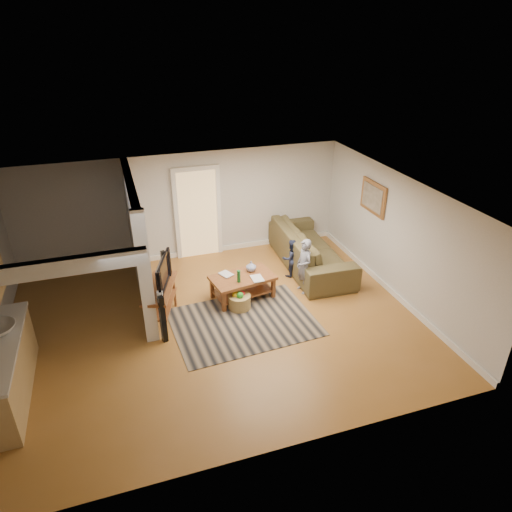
{
  "coord_description": "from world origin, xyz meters",
  "views": [
    {
      "loc": [
        -1.49,
        -6.9,
        5.08
      ],
      "look_at": [
        0.9,
        0.4,
        1.1
      ],
      "focal_mm": 32.0,
      "sensor_mm": 36.0,
      "label": 1
    }
  ],
  "objects_px": {
    "speaker_right": "(165,271)",
    "child": "(303,291)",
    "toddler": "(290,276)",
    "coffee_table": "(243,281)",
    "sofa": "(308,264)",
    "toy_basket": "(239,301)",
    "tv_console": "(161,290)",
    "speaker_left": "(163,319)"
  },
  "relations": [
    {
      "from": "tv_console",
      "to": "speaker_right",
      "type": "relative_size",
      "value": 1.44
    },
    {
      "from": "child",
      "to": "toddler",
      "type": "xyz_separation_m",
      "value": [
        -0.0,
        0.69,
        0.0
      ]
    },
    {
      "from": "speaker_right",
      "to": "toddler",
      "type": "height_order",
      "value": "speaker_right"
    },
    {
      "from": "coffee_table",
      "to": "tv_console",
      "type": "xyz_separation_m",
      "value": [
        -1.68,
        -0.38,
        0.32
      ]
    },
    {
      "from": "sofa",
      "to": "coffee_table",
      "type": "distance_m",
      "value": 2.08
    },
    {
      "from": "coffee_table",
      "to": "toy_basket",
      "type": "bearing_deg",
      "value": -117.19
    },
    {
      "from": "speaker_right",
      "to": "toddler",
      "type": "bearing_deg",
      "value": -13.74
    },
    {
      "from": "tv_console",
      "to": "coffee_table",
      "type": "bearing_deg",
      "value": 30.85
    },
    {
      "from": "speaker_right",
      "to": "toy_basket",
      "type": "xyz_separation_m",
      "value": [
        1.28,
        -1.16,
        -0.29
      ]
    },
    {
      "from": "coffee_table",
      "to": "child",
      "type": "bearing_deg",
      "value": -7.99
    },
    {
      "from": "speaker_right",
      "to": "child",
      "type": "bearing_deg",
      "value": -27.44
    },
    {
      "from": "sofa",
      "to": "toy_basket",
      "type": "bearing_deg",
      "value": 123.91
    },
    {
      "from": "sofa",
      "to": "speaker_right",
      "type": "xyz_separation_m",
      "value": [
        -3.32,
        -0.08,
        0.45
      ]
    },
    {
      "from": "speaker_left",
      "to": "child",
      "type": "relative_size",
      "value": 0.78
    },
    {
      "from": "toy_basket",
      "to": "tv_console",
      "type": "bearing_deg",
      "value": -179.91
    },
    {
      "from": "toddler",
      "to": "coffee_table",
      "type": "bearing_deg",
      "value": 17.49
    },
    {
      "from": "speaker_left",
      "to": "tv_console",
      "type": "bearing_deg",
      "value": 68.05
    },
    {
      "from": "tv_console",
      "to": "speaker_left",
      "type": "height_order",
      "value": "tv_console"
    },
    {
      "from": "child",
      "to": "toddler",
      "type": "relative_size",
      "value": 1.35
    },
    {
      "from": "toy_basket",
      "to": "speaker_left",
      "type": "bearing_deg",
      "value": -159.15
    },
    {
      "from": "speaker_right",
      "to": "toddler",
      "type": "relative_size",
      "value": 1.03
    },
    {
      "from": "coffee_table",
      "to": "speaker_right",
      "type": "bearing_deg",
      "value": 151.85
    },
    {
      "from": "tv_console",
      "to": "speaker_right",
      "type": "distance_m",
      "value": 1.21
    },
    {
      "from": "toy_basket",
      "to": "child",
      "type": "bearing_deg",
      "value": 7.74
    },
    {
      "from": "speaker_left",
      "to": "toddler",
      "type": "xyz_separation_m",
      "value": [
        3.0,
        1.48,
        -0.46
      ]
    },
    {
      "from": "sofa",
      "to": "speaker_left",
      "type": "distance_m",
      "value": 4.07
    },
    {
      "from": "coffee_table",
      "to": "speaker_right",
      "type": "xyz_separation_m",
      "value": [
        -1.47,
        0.79,
        0.07
      ]
    },
    {
      "from": "tv_console",
      "to": "toddler",
      "type": "xyz_separation_m",
      "value": [
        2.94,
        0.89,
        -0.7
      ]
    },
    {
      "from": "coffee_table",
      "to": "child",
      "type": "height_order",
      "value": "coffee_table"
    },
    {
      "from": "speaker_left",
      "to": "sofa",
      "type": "bearing_deg",
      "value": 10.94
    },
    {
      "from": "speaker_right",
      "to": "child",
      "type": "distance_m",
      "value": 2.93
    },
    {
      "from": "speaker_left",
      "to": "coffee_table",
      "type": "bearing_deg",
      "value": 12.86
    },
    {
      "from": "sofa",
      "to": "tv_console",
      "type": "relative_size",
      "value": 2.27
    },
    {
      "from": "speaker_right",
      "to": "toy_basket",
      "type": "height_order",
      "value": "speaker_right"
    },
    {
      "from": "speaker_right",
      "to": "child",
      "type": "xyz_separation_m",
      "value": [
        2.73,
        -0.96,
        -0.45
      ]
    },
    {
      "from": "sofa",
      "to": "coffee_table",
      "type": "bearing_deg",
      "value": 117.76
    },
    {
      "from": "sofa",
      "to": "speaker_left",
      "type": "height_order",
      "value": "speaker_left"
    },
    {
      "from": "coffee_table",
      "to": "toddler",
      "type": "bearing_deg",
      "value": 22.2
    },
    {
      "from": "sofa",
      "to": "tv_console",
      "type": "bearing_deg",
      "value": 112.01
    },
    {
      "from": "toddler",
      "to": "speaker_right",
      "type": "bearing_deg",
      "value": -10.46
    },
    {
      "from": "coffee_table",
      "to": "tv_console",
      "type": "bearing_deg",
      "value": -167.41
    },
    {
      "from": "speaker_right",
      "to": "sofa",
      "type": "bearing_deg",
      "value": -6.54
    }
  ]
}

